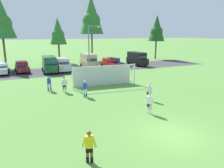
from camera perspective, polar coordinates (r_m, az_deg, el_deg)
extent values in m
plane|color=#598C3D|center=(26.36, -5.67, 0.20)|extent=(400.00, 400.00, 0.00)
cube|color=#3D3D3F|center=(36.31, -11.16, 3.69)|extent=(52.00, 8.40, 0.01)
sphere|color=white|center=(17.91, 10.14, -6.05)|extent=(0.22, 0.22, 0.22)
sphere|color=black|center=(17.91, 10.14, -6.03)|extent=(0.08, 0.08, 0.08)
sphere|color=red|center=(17.94, 10.30, -6.02)|extent=(0.07, 0.07, 0.07)
cylinder|color=white|center=(25.50, 6.04, 2.55)|extent=(0.12, 0.12, 2.44)
cylinder|color=white|center=(23.41, -10.44, 1.41)|extent=(0.12, 0.12, 2.44)
cylinder|color=white|center=(23.99, -1.87, 4.88)|extent=(7.30, 0.84, 0.12)
cylinder|color=white|center=(26.28, 5.22, 3.16)|extent=(0.28, 1.94, 2.46)
cylinder|color=white|center=(24.26, -10.78, 2.11)|extent=(0.28, 1.94, 2.46)
cube|color=silver|center=(25.17, -2.52, 2.18)|extent=(6.92, 0.73, 2.20)
cylinder|color=brown|center=(10.70, -6.61, -18.39)|extent=(0.14, 0.14, 0.80)
cylinder|color=brown|center=(10.67, -5.49, -18.48)|extent=(0.14, 0.14, 0.80)
cylinder|color=black|center=(10.83, -6.58, -19.47)|extent=(0.15, 0.15, 0.32)
cylinder|color=black|center=(10.80, -5.46, -19.56)|extent=(0.15, 0.15, 0.32)
cube|color=black|center=(10.52, -6.10, -16.96)|extent=(0.40, 0.33, 0.28)
cube|color=yellow|center=(10.33, -6.15, -15.14)|extent=(0.44, 0.36, 0.60)
sphere|color=brown|center=(10.13, -6.22, -13.01)|extent=(0.22, 0.22, 0.22)
cylinder|color=yellow|center=(10.39, -7.57, -15.13)|extent=(0.25, 0.17, 0.55)
cylinder|color=yellow|center=(10.30, -4.72, -15.34)|extent=(0.25, 0.17, 0.55)
cylinder|color=#936B4C|center=(22.66, -12.35, -1.22)|extent=(0.14, 0.14, 0.80)
cylinder|color=#936B4C|center=(22.67, -12.91, -1.24)|extent=(0.14, 0.14, 0.80)
cylinder|color=white|center=(22.72, -12.32, -1.80)|extent=(0.15, 0.15, 0.32)
cylinder|color=white|center=(22.73, -12.87, -1.83)|extent=(0.15, 0.15, 0.32)
cube|color=black|center=(22.59, -12.67, -0.44)|extent=(0.37, 0.28, 0.28)
cube|color=silver|center=(22.50, -12.72, 0.50)|extent=(0.42, 0.30, 0.60)
sphere|color=#936B4C|center=(22.41, -12.78, 1.57)|extent=(0.22, 0.22, 0.22)
cylinder|color=silver|center=(22.56, -12.09, 0.51)|extent=(0.24, 0.13, 0.55)
cylinder|color=silver|center=(22.45, -13.35, 0.38)|extent=(0.24, 0.13, 0.55)
cylinder|color=beige|center=(19.69, 10.07, -3.34)|extent=(0.14, 0.14, 0.80)
cylinder|color=beige|center=(19.86, 9.64, -3.18)|extent=(0.14, 0.14, 0.80)
cylinder|color=white|center=(19.76, 10.04, -4.01)|extent=(0.15, 0.15, 0.32)
cylinder|color=white|center=(19.93, 9.62, -3.84)|extent=(0.15, 0.15, 0.32)
cube|color=black|center=(19.69, 9.89, -2.37)|extent=(0.38, 0.40, 0.28)
cube|color=silver|center=(19.59, 9.94, -1.30)|extent=(0.42, 0.45, 0.60)
sphere|color=beige|center=(19.48, 9.99, -0.08)|extent=(0.22, 0.22, 0.22)
cylinder|color=silver|center=(19.48, 10.58, -1.48)|extent=(0.21, 0.24, 0.55)
cylinder|color=silver|center=(19.71, 9.30, -1.24)|extent=(0.21, 0.24, 0.55)
cylinder|color=beige|center=(20.80, -6.91, -2.32)|extent=(0.14, 0.14, 0.80)
cylinder|color=beige|center=(20.67, -7.45, -2.43)|extent=(0.14, 0.14, 0.80)
cylinder|color=blue|center=(20.87, -6.89, -2.95)|extent=(0.15, 0.15, 0.32)
cylinder|color=blue|center=(20.74, -7.43, -3.07)|extent=(0.15, 0.15, 0.32)
cube|color=silver|center=(20.65, -7.21, -1.52)|extent=(0.39, 0.40, 0.28)
cube|color=blue|center=(20.56, -7.24, -0.50)|extent=(0.43, 0.44, 0.60)
sphere|color=beige|center=(20.46, -7.27, 0.67)|extent=(0.22, 0.22, 0.22)
cylinder|color=blue|center=(20.77, -6.87, -0.40)|extent=(0.22, 0.23, 0.55)
cylinder|color=blue|center=(20.36, -7.61, -0.71)|extent=(0.22, 0.23, 0.55)
cylinder|color=#936B4C|center=(23.71, -16.14, -0.79)|extent=(0.14, 0.14, 0.80)
cylinder|color=#936B4C|center=(23.62, -16.79, -0.89)|extent=(0.14, 0.14, 0.80)
cylinder|color=#1E38B7|center=(23.76, -16.10, -1.35)|extent=(0.15, 0.15, 0.32)
cylinder|color=#1E38B7|center=(23.68, -16.75, -1.45)|extent=(0.15, 0.15, 0.32)
cube|color=silver|center=(23.59, -16.51, -0.09)|extent=(0.37, 0.40, 0.28)
cube|color=blue|center=(23.51, -16.57, 0.81)|extent=(0.41, 0.45, 0.60)
sphere|color=#936B4C|center=(23.42, -16.64, 1.84)|extent=(0.22, 0.22, 0.22)
cylinder|color=blue|center=(23.71, -16.22, 0.90)|extent=(0.20, 0.24, 0.55)
cylinder|color=blue|center=(23.31, -16.93, 0.64)|extent=(0.20, 0.24, 0.55)
cylinder|color=beige|center=(16.72, 9.65, -6.40)|extent=(0.14, 0.14, 0.80)
cylinder|color=beige|center=(16.55, 10.27, -6.64)|extent=(0.14, 0.14, 0.80)
cylinder|color=white|center=(16.81, 9.62, -7.17)|extent=(0.15, 0.15, 0.32)
cylinder|color=white|center=(16.63, 10.24, -7.42)|extent=(0.15, 0.15, 0.32)
cube|color=black|center=(16.53, 10.01, -5.47)|extent=(0.40, 0.39, 0.28)
cube|color=white|center=(16.41, 10.06, -4.22)|extent=(0.44, 0.43, 0.60)
sphere|color=beige|center=(16.29, 10.12, -2.78)|extent=(0.22, 0.22, 0.22)
cylinder|color=white|center=(16.48, 9.21, -4.18)|extent=(0.23, 0.22, 0.55)
cylinder|color=white|center=(16.36, 10.91, -4.39)|extent=(0.23, 0.22, 0.55)
cube|color=silver|center=(35.87, -27.61, 3.41)|extent=(1.85, 4.22, 0.76)
cube|color=silver|center=(35.92, -27.72, 4.55)|extent=(1.68, 2.12, 0.64)
cube|color=#28384C|center=(34.97, -27.80, 4.30)|extent=(1.53, 0.33, 0.55)
cube|color=#28384C|center=(35.88, -26.39, 4.68)|extent=(0.06, 1.79, 0.45)
cube|color=white|center=(33.80, -26.97, 3.04)|extent=(0.28, 0.08, 0.20)
cube|color=#B21414|center=(37.87, -26.72, 4.05)|extent=(0.28, 0.08, 0.20)
cylinder|color=black|center=(34.60, -26.18, 2.61)|extent=(0.25, 0.64, 0.64)
cylinder|color=black|center=(37.17, -26.07, 3.29)|extent=(0.25, 0.64, 0.64)
cube|color=maroon|center=(36.25, -23.00, 3.97)|extent=(2.03, 4.29, 0.76)
cube|color=maroon|center=(36.30, -23.13, 5.09)|extent=(1.77, 2.19, 0.64)
cube|color=#28384C|center=(35.35, -22.98, 4.87)|extent=(1.54, 0.40, 0.55)
cube|color=#28384C|center=(36.38, -21.82, 5.23)|extent=(0.14, 1.78, 0.45)
cube|color=white|center=(34.26, -21.87, 3.66)|extent=(0.28, 0.10, 0.20)
cube|color=white|center=(34.18, -23.51, 3.49)|extent=(0.28, 0.10, 0.20)
cube|color=#B21414|center=(38.32, -22.56, 4.55)|extent=(0.28, 0.10, 0.20)
cube|color=#B21414|center=(38.24, -24.04, 4.40)|extent=(0.28, 0.10, 0.20)
cylinder|color=black|center=(35.11, -21.29, 3.22)|extent=(0.27, 0.65, 0.64)
cylinder|color=black|center=(34.97, -24.21, 2.91)|extent=(0.27, 0.65, 0.64)
cylinder|color=black|center=(37.67, -21.78, 3.82)|extent=(0.27, 0.65, 0.64)
cylinder|color=black|center=(37.53, -24.50, 3.53)|extent=(0.27, 0.65, 0.64)
cube|color=#194C2D|center=(34.74, -16.42, 4.41)|extent=(2.22, 4.90, 1.10)
cube|color=#194C2D|center=(34.80, -16.57, 6.24)|extent=(2.02, 4.19, 1.10)
cube|color=#28384C|center=(32.85, -16.24, 5.83)|extent=(1.69, 0.55, 0.91)
cube|color=#28384C|center=(34.89, -15.08, 6.36)|extent=(0.23, 3.48, 0.77)
cube|color=white|center=(32.47, -15.07, 3.98)|extent=(0.28, 0.10, 0.20)
cube|color=white|center=(32.37, -16.97, 3.83)|extent=(0.28, 0.10, 0.20)
cube|color=#B21414|center=(37.11, -15.95, 5.07)|extent=(0.28, 0.10, 0.20)
cube|color=#B21414|center=(37.02, -17.61, 4.94)|extent=(0.28, 0.10, 0.20)
cylinder|color=black|center=(33.47, -14.44, 3.25)|extent=(0.27, 0.65, 0.64)
cylinder|color=black|center=(33.30, -17.78, 2.98)|extent=(0.27, 0.65, 0.64)
cylinder|color=black|center=(36.39, -15.05, 4.01)|extent=(0.27, 0.65, 0.64)
cylinder|color=black|center=(36.23, -18.13, 3.76)|extent=(0.27, 0.65, 0.64)
cube|color=#B2B2BC|center=(35.27, -13.14, 4.65)|extent=(1.99, 4.64, 1.00)
cube|color=#B2B2BC|center=(35.34, -13.28, 6.17)|extent=(1.81, 3.04, 0.84)
cube|color=#28384C|center=(33.96, -12.84, 5.87)|extent=(1.62, 0.41, 0.71)
cube|color=#28384C|center=(35.51, -11.87, 6.28)|extent=(0.09, 2.55, 0.59)
cube|color=white|center=(33.17, -11.53, 4.28)|extent=(0.28, 0.09, 0.20)
cube|color=white|center=(32.97, -13.31, 4.13)|extent=(0.28, 0.09, 0.20)
cube|color=#B21414|center=(37.56, -13.00, 5.26)|extent=(0.28, 0.09, 0.20)
cube|color=#B21414|center=(37.38, -14.58, 5.14)|extent=(0.28, 0.09, 0.20)
cylinder|color=black|center=(34.15, -11.08, 3.62)|extent=(0.25, 0.64, 0.64)
cylinder|color=black|center=(33.80, -14.23, 3.36)|extent=(0.25, 0.64, 0.64)
cylinder|color=black|center=(36.91, -12.06, 4.30)|extent=(0.25, 0.64, 0.64)
cylinder|color=black|center=(36.58, -14.98, 4.06)|extent=(0.25, 0.64, 0.64)
cube|color=tan|center=(37.82, -6.25, 5.58)|extent=(2.03, 4.83, 1.10)
cube|color=tan|center=(37.87, -6.38, 7.27)|extent=(1.87, 4.13, 1.10)
cube|color=#28384C|center=(36.01, -5.43, 6.94)|extent=(1.67, 0.49, 0.91)
cube|color=#28384C|center=(38.16, -5.07, 7.34)|extent=(0.09, 3.49, 0.77)
cube|color=white|center=(35.77, -4.27, 5.25)|extent=(0.28, 0.08, 0.20)
cube|color=white|center=(35.42, -5.91, 5.14)|extent=(0.28, 0.08, 0.20)
cube|color=#B21414|center=(40.21, -6.54, 6.12)|extent=(0.28, 0.08, 0.20)
cube|color=#B21414|center=(39.90, -8.03, 6.02)|extent=(0.28, 0.08, 0.20)
cylinder|color=black|center=(36.81, -4.06, 4.55)|extent=(0.25, 0.64, 0.64)
cylinder|color=black|center=(36.21, -6.98, 4.33)|extent=(0.25, 0.64, 0.64)
cylinder|color=black|center=(39.60, -5.53, 5.15)|extent=(0.25, 0.64, 0.64)
cylinder|color=black|center=(39.03, -8.27, 4.95)|extent=(0.25, 0.64, 0.64)
cube|color=red|center=(37.83, -0.72, 5.40)|extent=(1.86, 4.23, 0.76)
cube|color=red|center=(37.87, -0.82, 6.48)|extent=(1.69, 2.13, 0.64)
cube|color=#28384C|center=(37.00, -0.19, 6.28)|extent=(1.53, 0.34, 0.55)
cube|color=#28384C|center=(38.22, 0.32, 6.55)|extent=(0.07, 1.79, 0.45)
cube|color=white|center=(36.20, 1.37, 5.11)|extent=(0.28, 0.08, 0.20)
cube|color=white|center=(35.77, -0.05, 5.01)|extent=(0.28, 0.08, 0.20)
cube|color=#B21414|center=(39.88, -1.33, 5.89)|extent=(0.28, 0.08, 0.20)
cube|color=#B21414|center=(39.49, -2.64, 5.81)|extent=(0.28, 0.08, 0.20)
cylinder|color=black|center=(37.11, 1.39, 4.65)|extent=(0.25, 0.64, 0.64)
cylinder|color=black|center=(36.34, -1.15, 4.46)|extent=(0.25, 0.64, 0.64)
cylinder|color=black|center=(39.42, -0.33, 5.18)|extent=(0.25, 0.64, 0.64)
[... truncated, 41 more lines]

